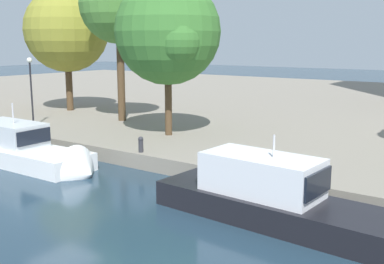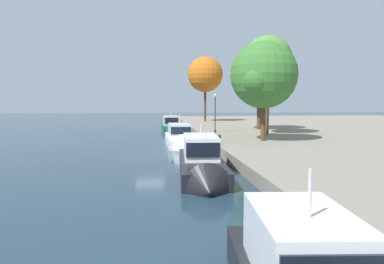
% 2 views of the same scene
% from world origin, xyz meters
% --- Properties ---
extents(ground_plane, '(220.00, 220.00, 0.00)m').
position_xyz_m(ground_plane, '(0.00, 0.00, 0.00)').
color(ground_plane, '#1E3342').
extents(motor_yacht_0, '(7.77, 2.95, 4.64)m').
position_xyz_m(motor_yacht_0, '(-24.26, 3.12, 0.59)').
color(motor_yacht_0, '#14513D').
rests_on(motor_yacht_0, ground_plane).
extents(motor_yacht_1, '(10.64, 2.91, 4.43)m').
position_xyz_m(motor_yacht_1, '(-6.91, 3.20, 0.57)').
color(motor_yacht_1, white).
rests_on(motor_yacht_1, ground_plane).
extents(motor_yacht_2, '(11.00, 3.37, 4.34)m').
position_xyz_m(motor_yacht_2, '(8.67, 3.39, 0.66)').
color(motor_yacht_2, black).
rests_on(motor_yacht_2, ground_plane).
extents(mooring_bollard_0, '(0.29, 0.29, 0.86)m').
position_xyz_m(mooring_bollard_0, '(-1.27, 6.42, 1.29)').
color(mooring_bollard_0, '#2D2D33').
rests_on(mooring_bollard_0, dock_promenade).
extents(lamp_post, '(0.36, 0.36, 4.80)m').
position_xyz_m(lamp_post, '(-12.67, 8.00, 3.57)').
color(lamp_post, black).
rests_on(lamp_post, dock_promenade).
extents(tree_0, '(5.76, 5.76, 11.45)m').
position_xyz_m(tree_0, '(-9.60, 13.63, 9.36)').
color(tree_0, '#4C3823').
rests_on(tree_0, dock_promenade).
extents(tree_1, '(6.73, 6.73, 12.33)m').
position_xyz_m(tree_1, '(-36.90, 10.25, 9.69)').
color(tree_1, '#4C3823').
rests_on(tree_1, dock_promenade).
extents(tree_3, '(6.54, 6.54, 9.73)m').
position_xyz_m(tree_3, '(-2.84, 10.92, 7.31)').
color(tree_3, '#4C3823').
rests_on(tree_3, dock_promenade).
extents(tree_5, '(7.08, 7.08, 10.40)m').
position_xyz_m(tree_5, '(-17.21, 15.13, 7.69)').
color(tree_5, '#4C3823').
rests_on(tree_5, dock_promenade).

